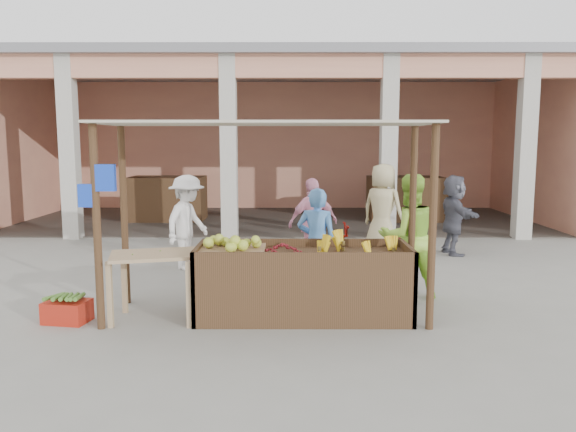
{
  "coord_description": "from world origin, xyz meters",
  "views": [
    {
      "loc": [
        0.33,
        -6.72,
        2.16
      ],
      "look_at": [
        0.31,
        1.2,
        1.1
      ],
      "focal_mm": 35.0,
      "sensor_mm": 36.0,
      "label": 1
    }
  ],
  "objects_px": {
    "fruit_stall": "(303,285)",
    "vendor_green": "(408,233)",
    "red_crate": "(67,311)",
    "vendor_blue": "(317,239)",
    "side_table": "(155,265)",
    "motorcycle": "(318,250)"
  },
  "relations": [
    {
      "from": "side_table",
      "to": "vendor_blue",
      "type": "relative_size",
      "value": 0.7
    },
    {
      "from": "side_table",
      "to": "red_crate",
      "type": "distance_m",
      "value": 1.19
    },
    {
      "from": "fruit_stall",
      "to": "vendor_green",
      "type": "distance_m",
      "value": 1.78
    },
    {
      "from": "vendor_green",
      "to": "motorcycle",
      "type": "bearing_deg",
      "value": -53.43
    },
    {
      "from": "side_table",
      "to": "vendor_green",
      "type": "xyz_separation_m",
      "value": [
        3.25,
        1.0,
        0.22
      ]
    },
    {
      "from": "side_table",
      "to": "vendor_blue",
      "type": "distance_m",
      "value": 2.25
    },
    {
      "from": "red_crate",
      "to": "vendor_blue",
      "type": "height_order",
      "value": "vendor_blue"
    },
    {
      "from": "fruit_stall",
      "to": "side_table",
      "type": "relative_size",
      "value": 2.27
    },
    {
      "from": "red_crate",
      "to": "vendor_green",
      "type": "relative_size",
      "value": 0.28
    },
    {
      "from": "fruit_stall",
      "to": "red_crate",
      "type": "bearing_deg",
      "value": -175.73
    },
    {
      "from": "motorcycle",
      "to": "red_crate",
      "type": "bearing_deg",
      "value": 123.39
    },
    {
      "from": "side_table",
      "to": "red_crate",
      "type": "relative_size",
      "value": 2.29
    },
    {
      "from": "side_table",
      "to": "vendor_blue",
      "type": "xyz_separation_m",
      "value": [
        2.0,
        1.02,
        0.13
      ]
    },
    {
      "from": "vendor_green",
      "to": "vendor_blue",
      "type": "bearing_deg",
      "value": -10.34
    },
    {
      "from": "red_crate",
      "to": "vendor_blue",
      "type": "relative_size",
      "value": 0.31
    },
    {
      "from": "motorcycle",
      "to": "fruit_stall",
      "type": "bearing_deg",
      "value": 169.82
    },
    {
      "from": "fruit_stall",
      "to": "side_table",
      "type": "distance_m",
      "value": 1.82
    },
    {
      "from": "red_crate",
      "to": "vendor_green",
      "type": "height_order",
      "value": "vendor_green"
    },
    {
      "from": "fruit_stall",
      "to": "motorcycle",
      "type": "height_order",
      "value": "motorcycle"
    },
    {
      "from": "red_crate",
      "to": "side_table",
      "type": "bearing_deg",
      "value": 14.88
    },
    {
      "from": "red_crate",
      "to": "vendor_green",
      "type": "distance_m",
      "value": 4.5
    },
    {
      "from": "fruit_stall",
      "to": "vendor_green",
      "type": "relative_size",
      "value": 1.44
    }
  ]
}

